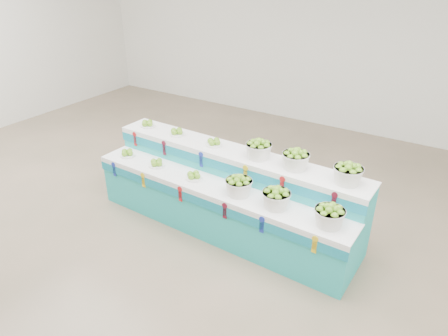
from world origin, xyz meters
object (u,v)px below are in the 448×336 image
at_px(basket_lower_left, 239,185).
at_px(plate_upper_mid, 177,132).
at_px(display_stand, 224,193).
at_px(basket_upper_right, 348,173).

xyz_separation_m(basket_lower_left, plate_upper_mid, (-1.30, 0.49, 0.23)).
bearing_deg(plate_upper_mid, display_stand, -15.07).
xyz_separation_m(plate_upper_mid, basket_upper_right, (2.43, -0.08, 0.07)).
relative_size(plate_upper_mid, basket_upper_right, 0.67).
distance_m(plate_upper_mid, basket_upper_right, 2.43).
relative_size(basket_lower_left, basket_upper_right, 1.00).
height_order(basket_lower_left, basket_upper_right, basket_upper_right).
distance_m(basket_lower_left, plate_upper_mid, 1.40).
relative_size(basket_lower_left, plate_upper_mid, 1.48).
relative_size(display_stand, plate_upper_mid, 16.57).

